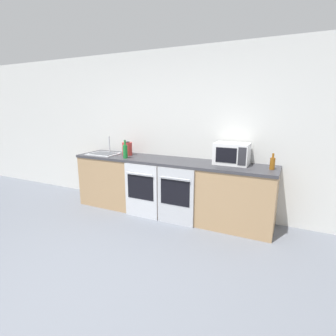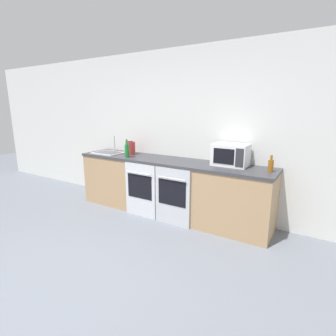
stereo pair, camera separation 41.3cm
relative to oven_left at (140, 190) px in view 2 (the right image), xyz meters
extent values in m
plane|color=slate|center=(0.32, -1.84, -0.43)|extent=(16.00, 16.00, 0.00)
cube|color=silver|center=(0.32, 0.67, 0.87)|extent=(10.00, 0.06, 2.60)
cube|color=tan|center=(0.32, 0.33, -0.01)|extent=(3.22, 0.63, 0.86)
cube|color=#38383D|center=(0.32, 0.33, 0.44)|extent=(3.24, 0.65, 0.04)
cube|color=silver|center=(0.00, 0.00, -0.01)|extent=(0.57, 0.03, 0.85)
cube|color=black|center=(0.00, -0.02, 0.06)|extent=(0.45, 0.01, 0.37)
cylinder|color=silver|center=(0.00, -0.04, 0.28)|extent=(0.47, 0.02, 0.02)
cube|color=#B7BABF|center=(0.58, 0.00, -0.01)|extent=(0.57, 0.03, 0.85)
cube|color=black|center=(0.58, -0.02, 0.06)|extent=(0.45, 0.01, 0.37)
cylinder|color=#B7BABF|center=(0.58, -0.04, 0.28)|extent=(0.47, 0.02, 0.02)
cube|color=silver|center=(1.27, 0.44, 0.62)|extent=(0.48, 0.32, 0.31)
cube|color=black|center=(1.23, 0.27, 0.62)|extent=(0.29, 0.01, 0.21)
cube|color=#2D2D33|center=(1.45, 0.27, 0.62)|extent=(0.11, 0.01, 0.25)
cylinder|color=#19722D|center=(-0.37, 0.15, 0.57)|extent=(0.07, 0.07, 0.21)
cylinder|color=#19722D|center=(-0.37, 0.15, 0.71)|extent=(0.03, 0.03, 0.08)
cylinder|color=#8C5114|center=(1.83, 0.34, 0.54)|extent=(0.07, 0.07, 0.16)
cylinder|color=#8C5114|center=(1.83, 0.34, 0.65)|extent=(0.03, 0.03, 0.06)
cylinder|color=#B2332D|center=(-0.49, 0.38, 0.57)|extent=(0.17, 0.17, 0.22)
cylinder|color=#262628|center=(-0.49, 0.38, 0.69)|extent=(0.09, 0.09, 0.01)
cube|color=#B7BABF|center=(-0.91, 0.27, 0.47)|extent=(0.50, 0.41, 0.01)
cube|color=#4C4F54|center=(-0.91, 0.27, 0.48)|extent=(0.40, 0.30, 0.01)
cylinder|color=#B7BABF|center=(-0.91, 0.43, 0.62)|extent=(0.02, 0.02, 0.28)
camera|label=1|loc=(2.06, -3.29, 1.27)|focal=28.00mm
camera|label=2|loc=(2.42, -3.10, 1.27)|focal=28.00mm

